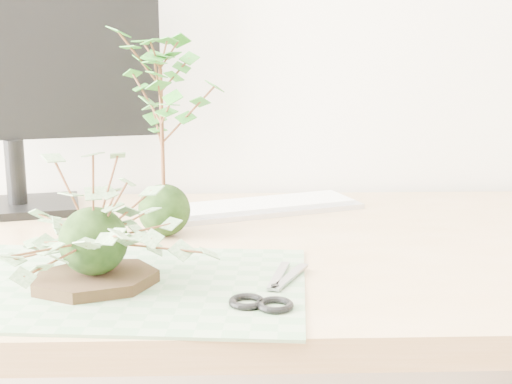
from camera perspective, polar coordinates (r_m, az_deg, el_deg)
The scene contains 8 objects.
desk at distance 1.12m, azimuth -5.10°, elevation -8.48°, with size 1.60×0.70×0.74m.
cutting_mat at distance 0.92m, azimuth -10.98°, elevation -7.31°, with size 0.47×0.31×0.00m, color #5E875D.
stone_dish at distance 0.92m, azimuth -12.72°, elevation -6.84°, with size 0.16×0.16×0.01m, color black.
ivy_kokedama at distance 0.89m, azimuth -13.00°, elevation -1.38°, with size 0.31×0.31×0.17m.
maple_kokedama at distance 1.10m, azimuth -7.64°, elevation 8.70°, with size 0.21×0.21×0.34m.
keyboard at distance 1.28m, azimuth -0.29°, elevation -1.25°, with size 0.41×0.24×0.02m.
monitor at distance 1.33m, azimuth -19.17°, elevation 9.95°, with size 0.52×0.20×0.46m.
scissors at distance 0.85m, azimuth 1.44°, elevation -8.41°, with size 0.09×0.18×0.01m.
Camera 1 is at (-0.03, 0.19, 1.05)m, focal length 50.00 mm.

